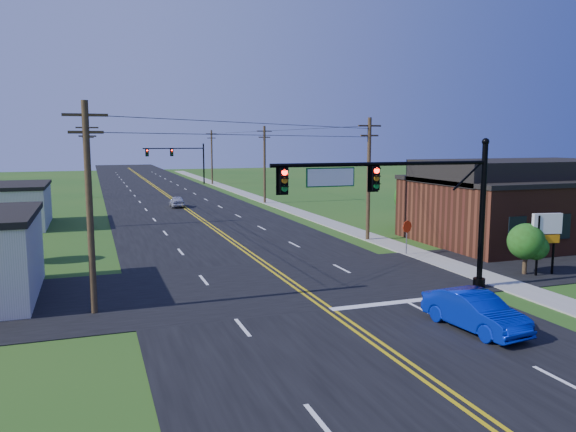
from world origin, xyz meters
name	(u,v)px	position (x,y,z in m)	size (l,w,h in m)	color
ground	(413,374)	(0.00, 0.00, 0.00)	(260.00, 260.00, 0.00)	#1E4D16
road_main	(178,204)	(0.00, 50.00, 0.02)	(16.00, 220.00, 0.04)	black
road_cross	(288,283)	(0.00, 12.00, 0.02)	(70.00, 10.00, 0.04)	black
sidewalk	(294,211)	(10.50, 40.00, 0.04)	(2.00, 160.00, 0.08)	gray
signal_mast_main	(404,197)	(4.34, 8.00, 4.75)	(11.30, 0.60, 7.48)	black
signal_mast_far	(178,157)	(4.44, 80.00, 4.55)	(10.98, 0.60, 7.48)	black
brick_building	(519,209)	(20.00, 18.00, 2.35)	(14.20, 11.20, 4.70)	#542718
utility_pole_left_a	(89,204)	(-9.50, 10.00, 4.72)	(1.80, 0.28, 9.00)	#372519
utility_pole_left_b	(89,172)	(-9.50, 35.00, 4.72)	(1.80, 0.28, 9.00)	#372519
utility_pole_left_c	(89,161)	(-9.50, 62.00, 4.72)	(1.80, 0.28, 9.00)	#372519
utility_pole_right_a	(369,177)	(9.80, 22.00, 4.72)	(1.80, 0.28, 9.00)	#372519
utility_pole_right_b	(265,163)	(9.80, 48.00, 4.72)	(1.80, 0.28, 9.00)	#372519
utility_pole_right_c	(212,156)	(9.80, 78.00, 4.72)	(1.80, 0.28, 9.00)	#372519
tree_right_back	(412,197)	(16.00, 26.00, 2.60)	(3.00, 3.00, 4.10)	#372519
shrub_corner	(526,242)	(13.00, 9.50, 1.85)	(2.00, 2.00, 2.86)	#372519
tree_left	(12,228)	(-14.00, 22.00, 2.16)	(2.40, 2.40, 3.37)	#372519
blue_car	(475,312)	(4.48, 2.77, 0.75)	(1.58, 4.54, 1.50)	#081FAF
distant_car	(177,202)	(-0.52, 47.39, 0.62)	(1.45, 3.61, 1.23)	silver
stop_sign	(407,230)	(9.60, 16.21, 1.64)	(0.79, 0.27, 2.28)	slate
pylon_sign	(547,230)	(13.89, 9.00, 2.51)	(1.69, 0.53, 3.44)	black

